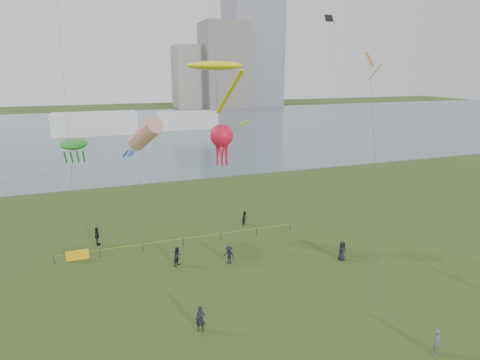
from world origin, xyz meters
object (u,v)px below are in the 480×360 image
object	(u,v)px
fence	(121,249)
kite_stingray	(215,66)
kite_flyer	(437,342)
kite_octopus	(222,136)

from	to	relation	value
fence	kite_stingray	size ratio (longest dim) A/B	1.33
kite_flyer	kite_octopus	world-z (taller)	kite_octopus
kite_flyer	kite_stingray	world-z (taller)	kite_stingray
kite_flyer	kite_stingray	xyz separation A→B (m)	(-7.78, 22.01, 16.72)
kite_octopus	fence	bearing A→B (deg)	-160.55
fence	kite_flyer	bearing A→B (deg)	-49.99
kite_octopus	kite_stingray	bearing A→B (deg)	119.11
kite_stingray	kite_octopus	xyz separation A→B (m)	(0.16, -1.27, -6.54)
fence	kite_flyer	distance (m)	27.69
fence	kite_stingray	bearing A→B (deg)	4.56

